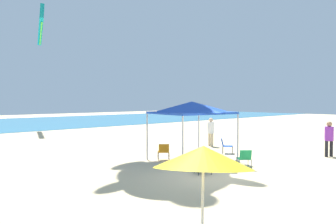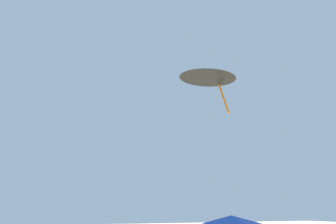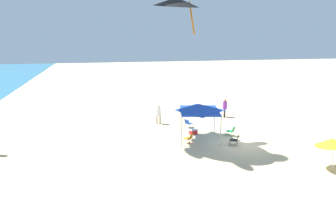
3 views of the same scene
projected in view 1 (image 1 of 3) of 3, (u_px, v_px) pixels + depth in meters
name	position (u px, v px, depth m)	size (l,w,h in m)	color
ground	(221.00, 178.00, 12.71)	(120.00, 120.00, 0.10)	#D6BC8C
canopy_tent	(192.00, 108.00, 15.95)	(3.75, 3.43, 2.84)	#B7B7BC
beach_umbrella	(203.00, 157.00, 6.50)	(2.01, 1.99, 2.21)	silver
folding_chair_facing_ocean	(225.00, 145.00, 18.23)	(0.78, 0.81, 0.82)	black
folding_chair_near_cooler	(204.00, 162.00, 13.09)	(0.76, 0.80, 0.82)	black
folding_chair_right_of_tent	(164.00, 151.00, 16.11)	(0.79, 0.81, 0.82)	black
folding_chair_left_of_tent	(244.00, 157.00, 14.20)	(0.80, 0.81, 0.82)	black
cooler_box	(206.00, 153.00, 17.00)	(0.62, 0.73, 0.40)	red
person_by_tent	(329.00, 136.00, 17.12)	(0.46, 0.43, 1.82)	black
person_near_umbrella	(211.00, 130.00, 21.09)	(0.42, 0.46, 1.79)	#C6B28C
kite_parafoil_teal	(41.00, 26.00, 33.08)	(2.32, 5.19, 3.25)	teal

